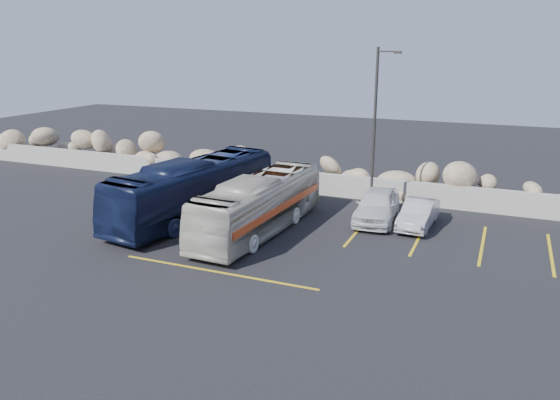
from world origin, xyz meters
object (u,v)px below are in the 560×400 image
at_px(lamppost, 376,127).
at_px(car_a, 377,205).
at_px(tour_coach, 194,189).
at_px(car_b, 418,214).
at_px(vintage_bus, 259,205).

distance_m(lamppost, car_a, 3.70).
relative_size(tour_coach, car_b, 2.75).
relative_size(lamppost, car_a, 1.77).
xyz_separation_m(vintage_bus, car_b, (6.43, 3.47, -0.65)).
bearing_deg(car_a, lamppost, 111.10).
xyz_separation_m(vintage_bus, tour_coach, (-3.77, 0.69, 0.16)).
bearing_deg(tour_coach, vintage_bus, -1.60).
distance_m(vintage_bus, car_a, 5.76).
xyz_separation_m(lamppost, car_a, (0.48, -1.01, -3.52)).
xyz_separation_m(car_a, car_b, (1.96, -0.12, -0.16)).
relative_size(vintage_bus, car_b, 2.44).
height_order(vintage_bus, car_b, vintage_bus).
bearing_deg(car_b, tour_coach, -161.70).
bearing_deg(car_b, lamppost, 158.12).
bearing_deg(vintage_bus, tour_coach, 172.83).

